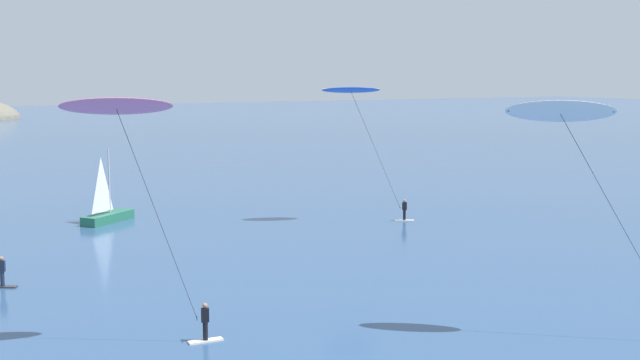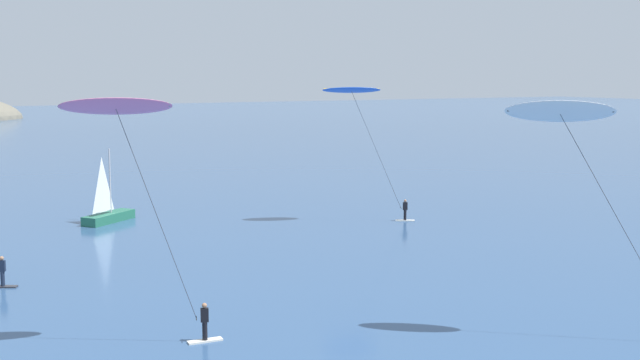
{
  "view_description": "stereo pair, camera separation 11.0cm",
  "coord_description": "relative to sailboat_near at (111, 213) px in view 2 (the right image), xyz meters",
  "views": [
    {
      "loc": [
        -20.55,
        -12.17,
        11.35
      ],
      "look_at": [
        0.24,
        24.86,
        5.78
      ],
      "focal_mm": 45.0,
      "sensor_mm": 36.0,
      "label": 1
    },
    {
      "loc": [
        -20.46,
        -12.22,
        11.35
      ],
      "look_at": [
        0.24,
        24.86,
        5.78
      ],
      "focal_mm": 45.0,
      "sensor_mm": 36.0,
      "label": 2
    }
  ],
  "objects": [
    {
      "name": "sailboat_near",
      "position": [
        0.0,
        0.0,
        0.0
      ],
      "size": [
        5.34,
        4.33,
        5.7
      ],
      "color": "#23664C",
      "rests_on": "ground"
    },
    {
      "name": "kitesurfer_blue",
      "position": [
        16.54,
        -9.51,
        8.77
      ],
      "size": [
        7.04,
        3.92,
        10.52
      ],
      "color": "silver",
      "rests_on": "ground"
    },
    {
      "name": "kitesurfer_white",
      "position": [
        9.93,
        -37.4,
        8.4
      ],
      "size": [
        6.81,
        6.15,
        10.38
      ],
      "color": "yellow",
      "rests_on": "ground"
    },
    {
      "name": "kitesurfer_pink",
      "position": [
        -6.89,
        -29.4,
        8.64
      ],
      "size": [
        6.36,
        2.85,
        10.54
      ],
      "color": "silver",
      "rests_on": "ground"
    }
  ]
}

